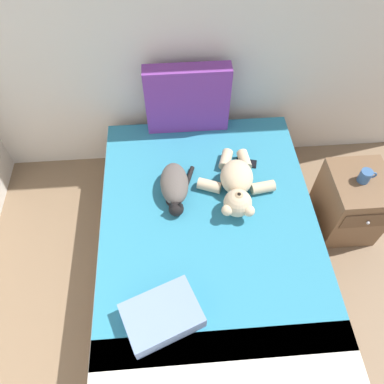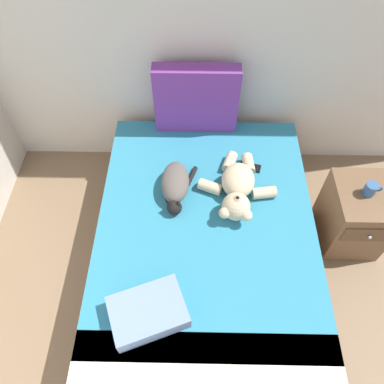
% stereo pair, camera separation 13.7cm
% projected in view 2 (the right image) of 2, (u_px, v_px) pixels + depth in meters
% --- Properties ---
extents(wall_back, '(3.69, 0.06, 2.56)m').
position_uv_depth(wall_back, '(232.00, 17.00, 2.38)').
color(wall_back, beige).
rests_on(wall_back, ground_plane).
extents(bed, '(1.47, 1.98, 0.48)m').
position_uv_depth(bed, '(205.00, 243.00, 2.59)').
color(bed, brown).
rests_on(bed, ground_plane).
extents(patterned_cushion, '(0.61, 0.13, 0.54)m').
position_uv_depth(patterned_cushion, '(196.00, 99.00, 2.71)').
color(patterned_cushion, '#72338C').
rests_on(patterned_cushion, bed).
extents(cat, '(0.25, 0.42, 0.15)m').
position_uv_depth(cat, '(175.00, 185.00, 2.49)').
color(cat, '#59514C').
rests_on(cat, bed).
extents(teddy_bear, '(0.54, 0.61, 0.20)m').
position_uv_depth(teddy_bear, '(237.00, 188.00, 2.46)').
color(teddy_bear, beige).
rests_on(teddy_bear, bed).
extents(cell_phone, '(0.16, 0.11, 0.01)m').
position_uv_depth(cell_phone, '(250.00, 167.00, 2.67)').
color(cell_phone, black).
rests_on(cell_phone, bed).
extents(throw_pillow, '(0.47, 0.40, 0.11)m').
position_uv_depth(throw_pillow, '(148.00, 312.00, 2.00)').
color(throw_pillow, '#728CB7').
rests_on(throw_pillow, bed).
extents(nightstand, '(0.41, 0.48, 0.55)m').
position_uv_depth(nightstand, '(354.00, 216.00, 2.68)').
color(nightstand, brown).
rests_on(nightstand, ground_plane).
extents(mug, '(0.12, 0.08, 0.09)m').
position_uv_depth(mug, '(371.00, 189.00, 2.42)').
color(mug, '#33598C').
rests_on(mug, nightstand).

